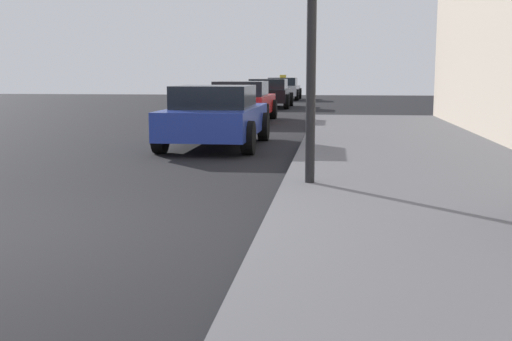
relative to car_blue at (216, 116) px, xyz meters
The scene contains 6 objects.
ground_plane 7.58m from the car_blue, 91.51° to the right, with size 80.00×80.00×0.00m, color black.
sidewalk 8.47m from the car_blue, 63.29° to the right, with size 4.00×32.00×0.15m, color #5B5B60.
car_blue is the anchor object (origin of this frame).
car_red 7.02m from the car_blue, 93.80° to the left, with size 1.94×4.25×1.27m.
car_black 15.57m from the car_blue, 91.78° to the left, with size 1.99×4.04×1.27m.
car_silver 24.37m from the car_blue, 91.31° to the left, with size 1.98×4.38×1.43m.
Camera 1 is at (2.65, -5.56, 1.52)m, focal length 45.00 mm.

